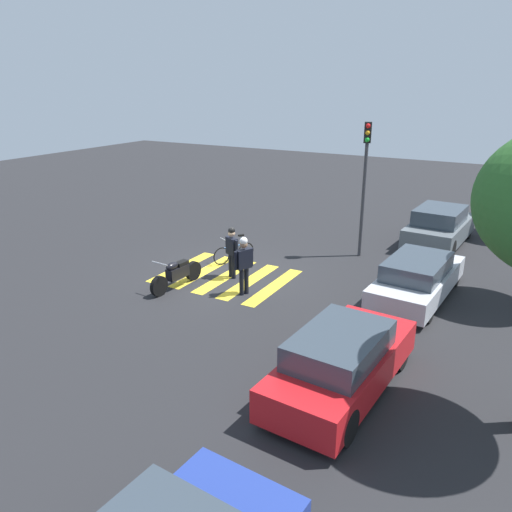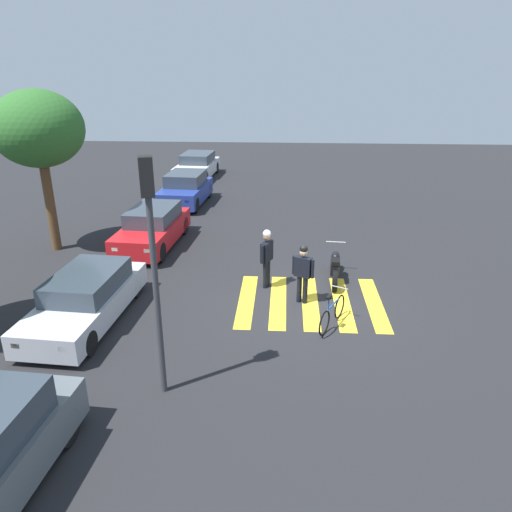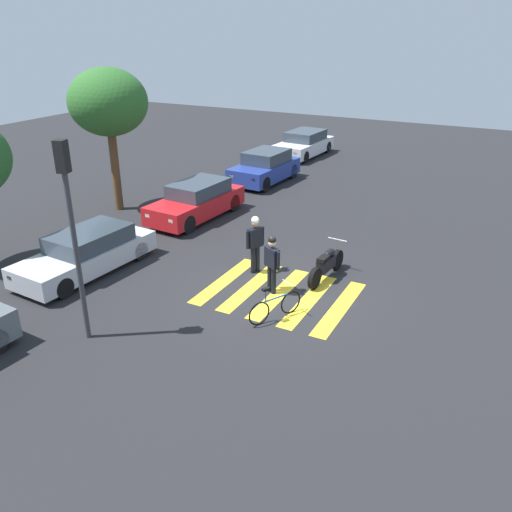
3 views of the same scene
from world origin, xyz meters
TOP-DOWN VIEW (x-y plane):
  - ground_plane at (0.00, 0.00)m, footprint 60.00×60.00m
  - police_motorcycle at (1.54, -0.82)m, footprint 2.19×0.62m
  - leaning_bicycle at (-1.32, -0.49)m, footprint 1.50×0.79m
  - officer_on_foot at (-0.03, 0.23)m, footprint 0.39×0.60m
  - officer_by_motorcycle at (0.96, 1.27)m, footprint 0.63×0.38m
  - crosswalk_stripes at (0.00, -0.00)m, footprint 3.33×4.05m
  - car_silver_sedan at (-1.36, 5.86)m, footprint 4.59×2.00m
  - car_red_convertible at (4.29, 5.59)m, footprint 4.46×2.00m
  - car_blue_hatchback at (10.07, 5.52)m, footprint 4.06×2.09m
  - car_white_van at (16.01, 6.01)m, footprint 4.46×2.17m
  - traffic_light_pole at (-4.19, 3.18)m, footprint 0.35×0.29m
  - street_tree_far at (3.70, 9.03)m, footprint 3.01×3.01m

SIDE VIEW (x-z plane):
  - ground_plane at x=0.00m, z-range 0.00..0.00m
  - crosswalk_stripes at x=0.00m, z-range 0.00..0.01m
  - leaning_bicycle at x=-1.32m, z-range -0.13..0.85m
  - police_motorcycle at x=1.54m, z-range -0.06..0.97m
  - car_silver_sedan at x=-1.36m, z-range -0.03..1.26m
  - car_white_van at x=16.01m, z-range -0.03..1.37m
  - car_red_convertible at x=4.29m, z-range -0.03..1.39m
  - car_blue_hatchback at x=10.07m, z-range -0.03..1.46m
  - officer_on_foot at x=-0.03m, z-range 0.13..1.85m
  - officer_by_motorcycle at x=0.96m, z-range 0.15..1.95m
  - traffic_light_pole at x=-4.19m, z-range 0.78..5.59m
  - street_tree_far at x=3.70m, z-range 1.46..7.02m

